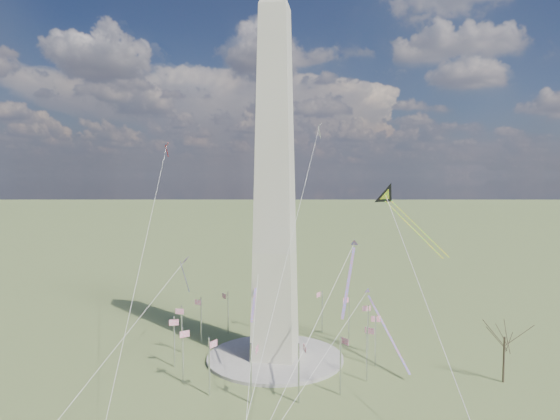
# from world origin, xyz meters

# --- Properties ---
(ground) EXTENTS (2000.00, 2000.00, 0.00)m
(ground) POSITION_xyz_m (0.00, 0.00, 0.00)
(ground) COLOR #496030
(ground) RESTS_ON ground
(plaza) EXTENTS (36.00, 36.00, 0.80)m
(plaza) POSITION_xyz_m (0.00, 0.00, 0.40)
(plaza) COLOR #9E9791
(plaza) RESTS_ON ground
(washington_monument) EXTENTS (15.56, 15.56, 100.00)m
(washington_monument) POSITION_xyz_m (0.00, 0.00, 47.95)
(washington_monument) COLOR #B7AE99
(washington_monument) RESTS_ON plaza
(flagpole_ring) EXTENTS (54.40, 54.40, 13.00)m
(flagpole_ring) POSITION_xyz_m (-0.00, -0.00, 7.27)
(flagpole_ring) COLOR silver
(flagpole_ring) RESTS_ON ground
(tree_near) EXTENTS (9.31, 9.31, 16.29)m
(tree_near) POSITION_xyz_m (55.52, -4.50, 11.62)
(tree_near) COLOR #3F3726
(tree_near) RESTS_ON ground
(kite_delta_black) EXTENTS (18.83, 18.18, 17.57)m
(kite_delta_black) POSITION_xyz_m (29.02, 7.71, 42.24)
(kite_delta_black) COLOR black
(kite_delta_black) RESTS_ON ground
(kite_diamond_purple) EXTENTS (1.98, 3.20, 10.18)m
(kite_diamond_purple) POSITION_xyz_m (-25.54, 1.52, 24.00)
(kite_diamond_purple) COLOR #441972
(kite_diamond_purple) RESTS_ON ground
(kite_streamer_left) EXTENTS (2.67, 19.12, 13.12)m
(kite_streamer_left) POSITION_xyz_m (20.42, -19.91, 28.49)
(kite_streamer_left) COLOR #D84922
(kite_streamer_left) RESTS_ON ground
(kite_streamer_mid) EXTENTS (4.64, 24.11, 16.59)m
(kite_streamer_mid) POSITION_xyz_m (-4.78, 0.85, 23.99)
(kite_streamer_mid) COLOR #D84922
(kite_streamer_mid) RESTS_ON ground
(kite_streamer_right) EXTENTS (11.82, 21.26, 15.94)m
(kite_streamer_right) POSITION_xyz_m (27.23, 5.07, 11.18)
(kite_streamer_right) COLOR #D84922
(kite_streamer_right) RESTS_ON ground
(kite_small_red) EXTENTS (1.32, 1.92, 4.77)m
(kite_small_red) POSITION_xyz_m (-42.44, 29.77, 58.00)
(kite_small_red) COLOR red
(kite_small_red) RESTS_ON ground
(kite_small_white) EXTENTS (1.44, 2.30, 5.17)m
(kite_small_white) POSITION_xyz_m (6.49, 44.94, 64.87)
(kite_small_white) COLOR silver
(kite_small_white) RESTS_ON ground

